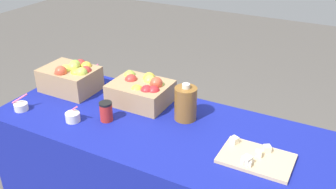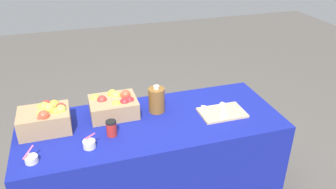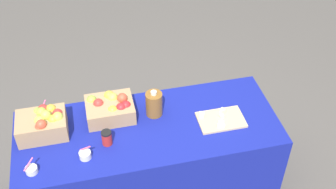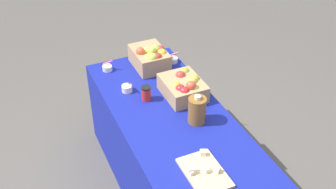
% 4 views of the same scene
% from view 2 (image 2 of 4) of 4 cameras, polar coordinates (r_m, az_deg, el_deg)
% --- Properties ---
extents(table, '(1.90, 0.76, 0.74)m').
position_cam_2_polar(table, '(2.66, -2.58, -11.24)').
color(table, navy).
rests_on(table, ground_plane).
extents(apple_crate_left, '(0.34, 0.25, 0.20)m').
position_cam_2_polar(apple_crate_left, '(2.45, -20.04, -3.79)').
color(apple_crate_left, tan).
rests_on(apple_crate_left, table).
extents(apple_crate_middle, '(0.34, 0.27, 0.18)m').
position_cam_2_polar(apple_crate_middle, '(2.52, -9.12, -1.76)').
color(apple_crate_middle, tan).
rests_on(apple_crate_middle, table).
extents(cutting_board_front, '(0.34, 0.22, 0.06)m').
position_cam_2_polar(cutting_board_front, '(2.55, 9.11, -3.03)').
color(cutting_board_front, '#D1B284').
rests_on(cutting_board_front, table).
extents(sample_bowl_near, '(0.08, 0.10, 0.09)m').
position_cam_2_polar(sample_bowl_near, '(2.66, -19.52, -2.86)').
color(sample_bowl_near, silver).
rests_on(sample_bowl_near, table).
extents(sample_bowl_mid, '(0.09, 0.09, 0.09)m').
position_cam_2_polar(sample_bowl_mid, '(2.21, -22.21, -10.11)').
color(sample_bowl_mid, silver).
rests_on(sample_bowl_mid, table).
extents(sample_bowl_far, '(0.09, 0.08, 0.11)m').
position_cam_2_polar(sample_bowl_far, '(2.22, -13.23, -8.17)').
color(sample_bowl_far, silver).
rests_on(sample_bowl_far, table).
extents(cider_jug, '(0.12, 0.12, 0.21)m').
position_cam_2_polar(cider_jug, '(2.52, -1.96, -0.90)').
color(cider_jug, brown).
rests_on(cider_jug, table).
extents(coffee_cup, '(0.07, 0.07, 0.11)m').
position_cam_2_polar(coffee_cup, '(2.29, -9.59, -5.67)').
color(coffee_cup, red).
rests_on(coffee_cup, table).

